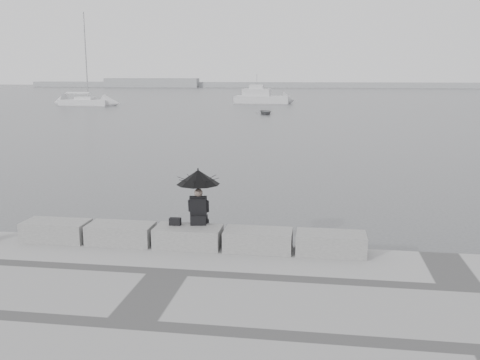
% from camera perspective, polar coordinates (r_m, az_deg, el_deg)
% --- Properties ---
extents(ground, '(360.00, 360.00, 0.00)m').
position_cam_1_polar(ground, '(13.68, -5.02, -8.51)').
color(ground, '#404244').
rests_on(ground, ground).
extents(stone_block_far_left, '(1.60, 0.80, 0.50)m').
position_cam_1_polar(stone_block_far_left, '(14.22, -19.01, -5.15)').
color(stone_block_far_left, slate).
rests_on(stone_block_far_left, promenade).
extents(stone_block_left, '(1.60, 0.80, 0.50)m').
position_cam_1_polar(stone_block_left, '(13.53, -12.58, -5.63)').
color(stone_block_left, slate).
rests_on(stone_block_left, promenade).
extents(stone_block_centre, '(1.60, 0.80, 0.50)m').
position_cam_1_polar(stone_block_centre, '(13.02, -5.54, -6.07)').
color(stone_block_centre, slate).
rests_on(stone_block_centre, promenade).
extents(stone_block_right, '(1.60, 0.80, 0.50)m').
position_cam_1_polar(stone_block_right, '(12.73, 1.95, -6.44)').
color(stone_block_right, slate).
rests_on(stone_block_right, promenade).
extents(stone_block_far_right, '(1.60, 0.80, 0.50)m').
position_cam_1_polar(stone_block_far_right, '(12.66, 9.67, -6.71)').
color(stone_block_far_right, slate).
rests_on(stone_block_far_right, promenade).
extents(seated_person, '(1.06, 1.06, 1.39)m').
position_cam_1_polar(seated_person, '(12.95, -4.49, -0.52)').
color(seated_person, black).
rests_on(seated_person, stone_block_centre).
extents(bag, '(0.27, 0.16, 0.18)m').
position_cam_1_polar(bag, '(13.13, -6.93, -4.42)').
color(bag, black).
rests_on(bag, stone_block_centre).
extents(distant_landmass, '(180.00, 8.00, 2.80)m').
position_cam_1_polar(distant_landmass, '(167.42, 4.83, 10.11)').
color(distant_landmass, '#989B9D').
rests_on(distant_landmass, ground).
extents(sailboat_left, '(7.73, 3.22, 12.90)m').
position_cam_1_polar(sailboat_left, '(80.19, -16.17, 8.04)').
color(sailboat_left, silver).
rests_on(sailboat_left, ground).
extents(motor_cruiser, '(8.37, 3.22, 4.50)m').
position_cam_1_polar(motor_cruiser, '(82.15, 2.37, 8.80)').
color(motor_cruiser, silver).
rests_on(motor_cruiser, ground).
extents(dinghy, '(3.01, 1.95, 0.47)m').
position_cam_1_polar(dinghy, '(60.87, 2.73, 7.26)').
color(dinghy, gray).
rests_on(dinghy, ground).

